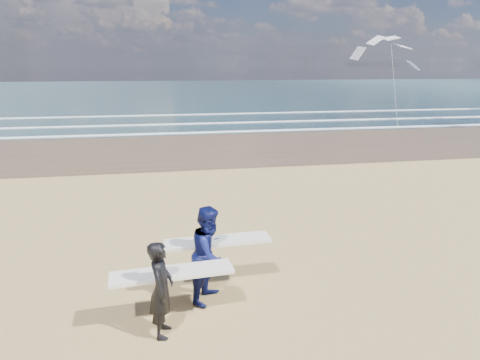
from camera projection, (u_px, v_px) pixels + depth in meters
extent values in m
cube|color=#4B3828|center=(473.00, 137.00, 28.24)|extent=(220.00, 12.00, 0.01)
cube|color=#1B323C|center=(270.00, 90.00, 79.47)|extent=(220.00, 100.00, 0.02)
cube|color=white|center=(429.00, 126.00, 32.78)|extent=(220.00, 0.50, 0.05)
cube|color=white|center=(397.00, 119.00, 37.24)|extent=(220.00, 0.50, 0.05)
cube|color=white|center=(363.00, 111.00, 43.41)|extent=(220.00, 0.50, 0.05)
imported|color=black|center=(161.00, 289.00, 7.36)|extent=(0.51, 0.69, 1.75)
cube|color=silver|center=(172.00, 273.00, 7.70)|extent=(2.23, 0.69, 0.07)
imported|color=#0D1249|center=(210.00, 254.00, 8.49)|extent=(1.13, 1.20, 1.97)
cube|color=silver|center=(218.00, 241.00, 8.83)|extent=(2.22, 0.61, 0.07)
cube|color=slate|center=(398.00, 126.00, 32.84)|extent=(0.12, 0.12, 0.10)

